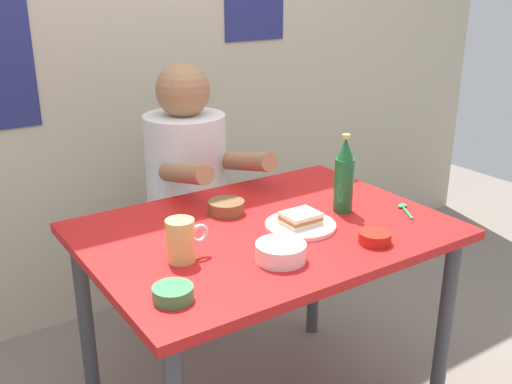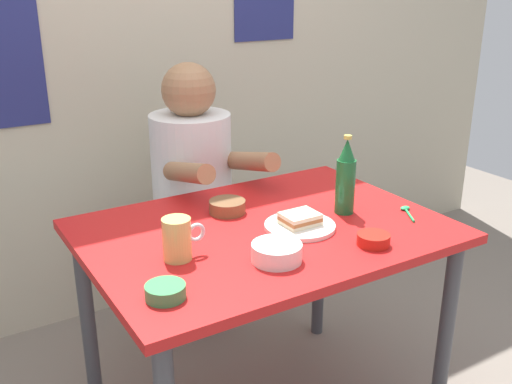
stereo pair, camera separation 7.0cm
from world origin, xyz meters
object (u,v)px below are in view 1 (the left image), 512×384
(sandwich, at_px, (301,218))
(plate_orange, at_px, (300,225))
(sambal_bowl_red, at_px, (375,237))
(person_seated, at_px, (187,166))
(stool, at_px, (190,259))
(beer_mug, at_px, (181,240))
(beer_bottle, at_px, (344,177))
(dining_table, at_px, (265,254))

(sandwich, bearing_deg, plate_orange, 0.00)
(sambal_bowl_red, bearing_deg, person_seated, 99.49)
(plate_orange, distance_m, sambal_bowl_red, 0.24)
(stool, xyz_separation_m, beer_mug, (-0.37, -0.69, 0.45))
(plate_orange, relative_size, sambal_bowl_red, 2.29)
(plate_orange, bearing_deg, beer_mug, 179.51)
(sandwich, xyz_separation_m, sambal_bowl_red, (0.11, -0.21, -0.01))
(plate_orange, xyz_separation_m, beer_bottle, (0.20, 0.03, 0.11))
(sandwich, height_order, beer_bottle, beer_bottle)
(stool, height_order, person_seated, person_seated)
(person_seated, distance_m, plate_orange, 0.69)
(stool, distance_m, beer_bottle, 0.87)
(stool, bearing_deg, dining_table, -94.63)
(dining_table, xyz_separation_m, sandwich, (0.09, -0.07, 0.13))
(person_seated, height_order, plate_orange, person_seated)
(stool, relative_size, beer_mug, 3.57)
(beer_mug, bearing_deg, stool, 61.91)
(dining_table, bearing_deg, plate_orange, -36.96)
(dining_table, xyz_separation_m, sambal_bowl_red, (0.20, -0.28, 0.11))
(person_seated, bearing_deg, dining_table, -94.71)
(plate_orange, xyz_separation_m, beer_mug, (-0.41, 0.00, 0.05))
(dining_table, relative_size, sambal_bowl_red, 11.46)
(dining_table, distance_m, sambal_bowl_red, 0.36)
(plate_orange, bearing_deg, dining_table, 143.04)
(person_seated, relative_size, plate_orange, 3.27)
(sandwich, height_order, beer_mug, beer_mug)
(dining_table, height_order, sandwich, sandwich)
(dining_table, relative_size, beer_mug, 8.73)
(dining_table, xyz_separation_m, beer_bottle, (0.29, -0.03, 0.21))
(sandwich, relative_size, beer_mug, 0.87)
(dining_table, relative_size, plate_orange, 5.00)
(dining_table, xyz_separation_m, person_seated, (0.05, 0.62, 0.12))
(dining_table, relative_size, person_seated, 1.53)
(dining_table, height_order, plate_orange, plate_orange)
(sandwich, height_order, sambal_bowl_red, sandwich)
(plate_orange, distance_m, beer_mug, 0.41)
(plate_orange, relative_size, sandwich, 2.00)
(person_seated, height_order, beer_bottle, person_seated)
(dining_table, distance_m, plate_orange, 0.15)
(sandwich, bearing_deg, person_seated, 93.10)
(person_seated, distance_m, sandwich, 0.69)
(stool, bearing_deg, sandwich, -86.95)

